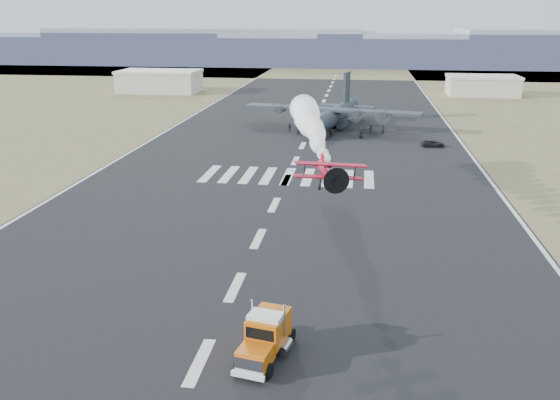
% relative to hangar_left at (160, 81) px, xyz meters
% --- Properties ---
extents(ground, '(500.00, 500.00, 0.00)m').
position_rel_hangar_left_xyz_m(ground, '(52.00, -145.00, -3.41)').
color(ground, black).
rests_on(ground, ground).
extents(scrub_far, '(500.00, 80.00, 0.00)m').
position_rel_hangar_left_xyz_m(scrub_far, '(52.00, 85.00, -3.41)').
color(scrub_far, olive).
rests_on(scrub_far, ground).
extents(runway_markings, '(60.00, 260.00, 0.01)m').
position_rel_hangar_left_xyz_m(runway_markings, '(52.00, -85.00, -3.40)').
color(runway_markings, silver).
rests_on(runway_markings, ground).
extents(ridge_seg_b, '(150.00, 50.00, 15.00)m').
position_rel_hangar_left_xyz_m(ridge_seg_b, '(-78.00, 115.00, 4.09)').
color(ridge_seg_b, gray).
rests_on(ridge_seg_b, ground).
extents(ridge_seg_c, '(150.00, 50.00, 17.00)m').
position_rel_hangar_left_xyz_m(ridge_seg_c, '(-13.00, 115.00, 5.09)').
color(ridge_seg_c, gray).
rests_on(ridge_seg_c, ground).
extents(ridge_seg_d, '(150.00, 50.00, 13.00)m').
position_rel_hangar_left_xyz_m(ridge_seg_d, '(52.00, 115.00, 3.09)').
color(ridge_seg_d, gray).
rests_on(ridge_seg_d, ground).
extents(ridge_seg_e, '(150.00, 50.00, 15.00)m').
position_rel_hangar_left_xyz_m(ridge_seg_e, '(117.00, 115.00, 4.09)').
color(ridge_seg_e, gray).
rests_on(ridge_seg_e, ground).
extents(hangar_left, '(24.50, 14.50, 6.70)m').
position_rel_hangar_left_xyz_m(hangar_left, '(0.00, 0.00, 0.00)').
color(hangar_left, '#AFA99B').
rests_on(hangar_left, ground).
extents(hangar_right, '(20.50, 12.50, 5.90)m').
position_rel_hangar_left_xyz_m(hangar_right, '(98.00, 5.00, -0.40)').
color(hangar_right, '#AFA99B').
rests_on(hangar_right, ground).
extents(semi_truck, '(3.67, 7.63, 3.35)m').
position_rel_hangar_left_xyz_m(semi_truck, '(56.47, -143.62, -1.76)').
color(semi_truck, black).
rests_on(semi_truck, ground).
extents(aerobatic_biplane, '(6.44, 5.83, 2.67)m').
position_rel_hangar_left_xyz_m(aerobatic_biplane, '(59.82, -129.83, 6.59)').
color(aerobatic_biplane, '#B40C26').
extents(smoke_trail, '(7.30, 34.05, 4.01)m').
position_rel_hangar_left_xyz_m(smoke_trail, '(55.50, -102.08, 6.84)').
color(smoke_trail, white).
extents(transport_aircraft, '(37.39, 30.58, 10.86)m').
position_rel_hangar_left_xyz_m(transport_aircraft, '(56.70, -54.37, -0.61)').
color(transport_aircraft, '#1F282F').
rests_on(transport_aircraft, ground).
extents(support_vehicle, '(4.31, 2.16, 1.17)m').
position_rel_hangar_left_xyz_m(support_vehicle, '(75.69, -70.70, -2.82)').
color(support_vehicle, black).
rests_on(support_vehicle, ground).
extents(crew_a, '(0.75, 0.81, 1.78)m').
position_rel_hangar_left_xyz_m(crew_a, '(50.12, -61.52, -2.52)').
color(crew_a, black).
rests_on(crew_a, ground).
extents(crew_b, '(0.93, 0.98, 1.72)m').
position_rel_hangar_left_xyz_m(crew_b, '(54.77, -60.26, -2.55)').
color(crew_b, black).
rests_on(crew_b, ground).
extents(crew_c, '(1.10, 0.67, 1.58)m').
position_rel_hangar_left_xyz_m(crew_c, '(64.60, -58.31, -2.62)').
color(crew_c, black).
rests_on(crew_c, ground).
extents(crew_d, '(0.98, 0.55, 1.61)m').
position_rel_hangar_left_xyz_m(crew_d, '(47.95, -59.32, -2.60)').
color(crew_d, black).
rests_on(crew_d, ground).
extents(crew_e, '(0.93, 0.58, 1.88)m').
position_rel_hangar_left_xyz_m(crew_e, '(62.63, -64.35, -2.47)').
color(crew_e, black).
rests_on(crew_e, ground).
extents(crew_f, '(1.11, 1.71, 1.76)m').
position_rel_hangar_left_xyz_m(crew_f, '(56.63, -64.02, -2.53)').
color(crew_f, black).
rests_on(crew_f, ground).
extents(crew_g, '(0.73, 0.78, 1.70)m').
position_rel_hangar_left_xyz_m(crew_g, '(66.97, -59.98, -2.56)').
color(crew_g, black).
rests_on(crew_g, ground).
extents(crew_h, '(0.97, 0.99, 1.76)m').
position_rel_hangar_left_xyz_m(crew_h, '(50.06, -62.79, -2.53)').
color(crew_h, black).
rests_on(crew_h, ground).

